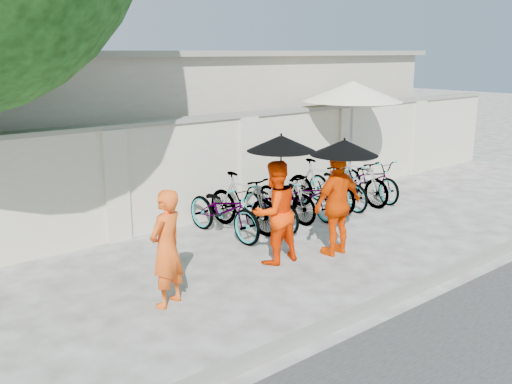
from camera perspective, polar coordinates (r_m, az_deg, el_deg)
ground at (r=8.69m, az=1.78°, el=-8.47°), size 80.00×80.00×0.00m
kerb at (r=7.60m, az=10.52°, el=-11.67°), size 40.00×0.16×0.12m
compound_wall at (r=11.41m, az=-5.14°, el=2.18°), size 20.00×0.30×2.00m
building_behind at (r=15.03m, az=-10.41°, el=7.16°), size 14.00×6.00×3.20m
monk_left at (r=7.60m, az=-8.94°, el=-5.59°), size 0.68×0.57×1.59m
monk_center at (r=9.02m, az=1.88°, el=-2.04°), size 0.84×0.67×1.66m
parasol_center at (r=8.76m, az=2.53°, el=4.91°), size 1.06×1.06×1.12m
monk_right at (r=9.48m, az=8.16°, el=-1.22°), size 1.01×0.43×1.72m
parasol_right at (r=9.24m, az=8.82°, el=4.43°), size 1.10×1.10×0.97m
patio_umbrella at (r=13.19m, az=9.65°, el=9.77°), size 2.61×2.61×2.66m
bike_0 at (r=10.36m, az=-3.24°, el=-1.81°), size 0.78×1.96×1.01m
bike_1 at (r=10.72m, az=-1.27°, el=-1.04°), size 0.72×1.86×1.09m
bike_2 at (r=10.93m, az=1.46°, el=-1.22°), size 0.74×1.78×0.91m
bike_3 at (r=11.36m, az=2.97°, el=-0.44°), size 0.53×1.67×0.99m
bike_4 at (r=11.67m, az=5.17°, el=-0.39°), size 0.61×1.68×0.88m
bike_5 at (r=12.10m, az=6.47°, el=0.62°), size 0.67×1.86×1.09m
bike_6 at (r=12.48m, az=8.18°, el=0.65°), size 0.76×1.85×0.95m
bike_7 at (r=12.79m, az=10.13°, el=1.08°), size 0.49×1.72×1.03m
bike_8 at (r=13.23m, az=11.37°, el=1.26°), size 0.85×1.87×0.95m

